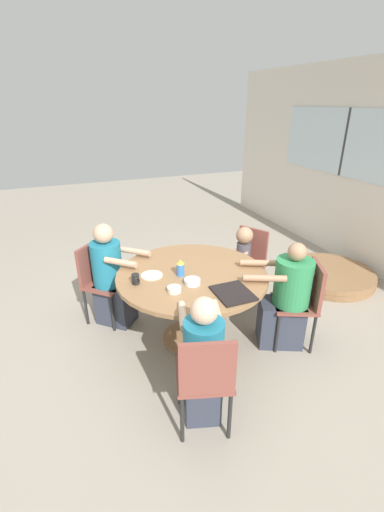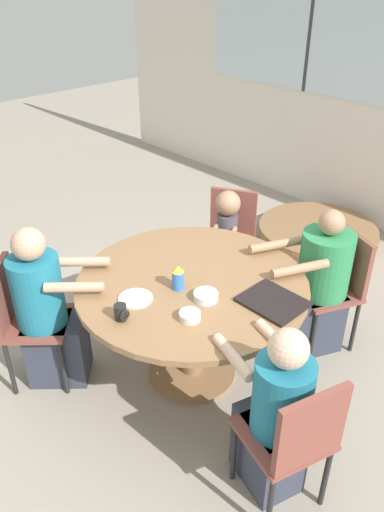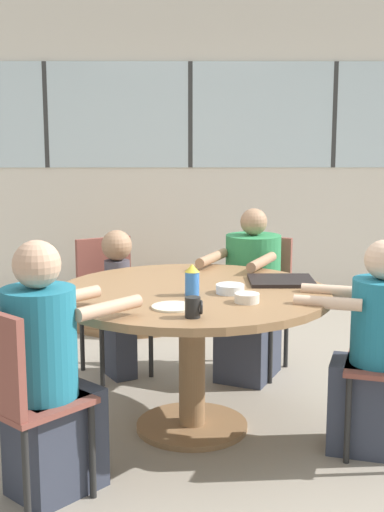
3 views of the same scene
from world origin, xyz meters
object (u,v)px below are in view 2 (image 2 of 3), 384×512
at_px(person_man_blue_shirt, 316,290).
at_px(bowl_cereal, 206,296).
at_px(chair_for_man_teal_shirt, 21,313).
at_px(folded_table_stack, 317,233).
at_px(coffee_mug, 121,313).
at_px(sippy_cup, 178,277).
at_px(chair_for_man_blue_shirt, 338,280).
at_px(bowl_white_shallow, 190,316).
at_px(person_woman_green_shirt, 275,418).
at_px(chair_for_toddler, 230,233).
at_px(chair_for_woman_green_shirt, 296,437).
at_px(person_toddler, 226,245).
at_px(person_man_teal_shirt, 48,315).

bearing_deg(person_man_blue_shirt, bowl_cereal, 102.91).
bearing_deg(chair_for_man_teal_shirt, folded_table_stack, 127.81).
xyz_separation_m(coffee_mug, sippy_cup, (-0.00, 0.43, 0.03)).
bearing_deg(chair_for_man_blue_shirt, sippy_cup, 92.47).
height_order(chair_for_man_blue_shirt, folded_table_stack, chair_for_man_blue_shirt).
distance_m(coffee_mug, bowl_white_shallow, 0.38).
distance_m(chair_for_man_teal_shirt, person_woman_green_shirt, 1.71).
distance_m(chair_for_man_teal_shirt, coffee_mug, 0.84).
bearing_deg(bowl_white_shallow, chair_for_toddler, 123.34).
xyz_separation_m(chair_for_man_teal_shirt, coffee_mug, (0.75, 0.26, 0.28)).
height_order(chair_for_woman_green_shirt, bowl_cereal, chair_for_woman_green_shirt).
xyz_separation_m(chair_for_woman_green_shirt, chair_for_man_teal_shirt, (-1.79, -0.49, 0.00)).
bearing_deg(coffee_mug, chair_for_man_teal_shirt, -160.78).
bearing_deg(sippy_cup, chair_for_man_teal_shirt, -137.23).
height_order(chair_for_woman_green_shirt, chair_for_man_blue_shirt, same).
bearing_deg(person_toddler, folded_table_stack, -118.71).
bearing_deg(person_toddler, person_man_teal_shirt, 54.33).
distance_m(person_toddler, sippy_cup, 1.10).
relative_size(person_man_teal_shirt, bowl_white_shallow, 9.45).
bearing_deg(chair_for_woman_green_shirt, bowl_cereal, 90.95).
height_order(chair_for_woman_green_shirt, person_toddler, person_toddler).
bearing_deg(bowl_cereal, coffee_mug, -111.75).
relative_size(chair_for_woman_green_shirt, person_man_blue_shirt, 0.81).
xyz_separation_m(chair_for_man_blue_shirt, person_woman_green_shirt, (0.43, -1.26, -0.04)).
distance_m(chair_for_toddler, sippy_cup, 1.24).
distance_m(chair_for_man_blue_shirt, chair_for_man_teal_shirt, 2.16).
relative_size(chair_for_toddler, sippy_cup, 5.53).
bearing_deg(person_man_blue_shirt, chair_for_man_blue_shirt, -90.00).
xyz_separation_m(person_toddler, folded_table_stack, (-0.02, 1.40, -0.43)).
relative_size(chair_for_man_blue_shirt, person_toddler, 0.92).
bearing_deg(chair_for_woman_green_shirt, folded_table_stack, 47.98).
xyz_separation_m(person_man_teal_shirt, coffee_mug, (0.63, 0.14, 0.30)).
bearing_deg(chair_for_man_blue_shirt, coffee_mug, 98.32).
xyz_separation_m(person_toddler, sippy_cup, (0.47, -0.94, 0.34)).
relative_size(person_man_teal_shirt, person_toddler, 1.19).
bearing_deg(folded_table_stack, chair_for_woman_green_shirt, -58.98).
bearing_deg(person_woman_green_shirt, chair_for_man_blue_shirt, 35.89).
bearing_deg(person_man_blue_shirt, chair_for_man_teal_shirt, 80.14).
bearing_deg(sippy_cup, coffee_mug, -89.56).
distance_m(person_woman_green_shirt, bowl_cereal, 0.78).
distance_m(chair_for_woman_green_shirt, person_man_teal_shirt, 1.71).
bearing_deg(bowl_cereal, person_man_teal_shirt, -143.54).
height_order(person_toddler, sippy_cup, person_toddler).
height_order(chair_for_woman_green_shirt, person_man_teal_shirt, person_man_teal_shirt).
bearing_deg(person_man_blue_shirt, bowl_white_shallow, 108.46).
relative_size(person_man_blue_shirt, folded_table_stack, 0.92).
bearing_deg(sippy_cup, chair_for_man_blue_shirt, 68.02).
bearing_deg(person_man_teal_shirt, person_toddler, 126.47).
bearing_deg(chair_for_man_blue_shirt, bowl_white_shallow, 106.01).
bearing_deg(chair_for_man_teal_shirt, coffee_mug, 61.82).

